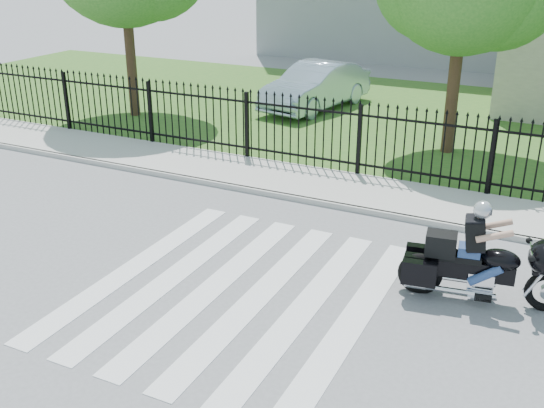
% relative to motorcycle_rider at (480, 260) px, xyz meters
% --- Properties ---
extents(ground, '(120.00, 120.00, 0.00)m').
position_rel_motorcycle_rider_xyz_m(ground, '(-3.53, -1.43, -0.70)').
color(ground, slate).
rests_on(ground, ground).
extents(crosswalk, '(5.00, 5.50, 0.01)m').
position_rel_motorcycle_rider_xyz_m(crosswalk, '(-3.53, -1.43, -0.70)').
color(crosswalk, silver).
rests_on(crosswalk, ground).
extents(sidewalk, '(40.00, 2.00, 0.12)m').
position_rel_motorcycle_rider_xyz_m(sidewalk, '(-3.53, 3.57, -0.64)').
color(sidewalk, '#ADAAA3').
rests_on(sidewalk, ground).
extents(curb, '(40.00, 0.12, 0.12)m').
position_rel_motorcycle_rider_xyz_m(curb, '(-3.53, 2.57, -0.64)').
color(curb, '#ADAAA3').
rests_on(curb, ground).
extents(grass_strip, '(40.00, 12.00, 0.02)m').
position_rel_motorcycle_rider_xyz_m(grass_strip, '(-3.53, 10.57, -0.69)').
color(grass_strip, '#2D5E20').
rests_on(grass_strip, ground).
extents(iron_fence, '(26.00, 0.04, 1.80)m').
position_rel_motorcycle_rider_xyz_m(iron_fence, '(-3.53, 4.57, 0.20)').
color(iron_fence, black).
rests_on(iron_fence, ground).
extents(motorcycle_rider, '(2.59, 1.08, 1.72)m').
position_rel_motorcycle_rider_xyz_m(motorcycle_rider, '(0.00, 0.00, 0.00)').
color(motorcycle_rider, black).
rests_on(motorcycle_rider, ground).
extents(parked_car, '(2.48, 4.83, 1.52)m').
position_rel_motorcycle_rider_xyz_m(parked_car, '(-7.06, 10.47, 0.07)').
color(parked_car, '#A8BDD4').
rests_on(parked_car, grass_strip).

